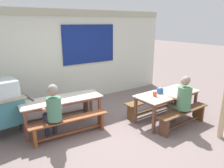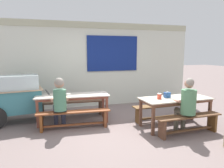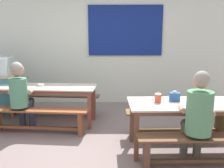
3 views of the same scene
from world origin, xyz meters
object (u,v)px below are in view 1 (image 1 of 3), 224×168
Objects in this scene: bench_far_back at (57,108)px; tissue_box at (160,91)px; person_near_front at (182,99)px; soup_bowl at (56,98)px; dining_table_near at (167,96)px; bench_far_front at (70,124)px; bench_near_back at (152,103)px; dining_table_far at (62,102)px; bench_near_front at (183,116)px; condiment_jar at (155,93)px; person_left_back_turned at (53,108)px.

bench_far_back is 12.44× the size of tissue_box.
person_near_front is 8.46× the size of tissue_box.
bench_far_back is at bearing 73.22° from soup_bowl.
bench_far_front is (-2.36, 0.58, -0.36)m from dining_table_near.
bench_near_back is 12.93× the size of soup_bowl.
bench_far_front is 13.11× the size of soup_bowl.
person_near_front is at bearing -89.75° from bench_near_back.
dining_table_far reaches higher than bench_far_back.
dining_table_near is at bearing -88.08° from bench_near_back.
dining_table_near reaches higher than bench_far_front.
dining_table_near is 1.09× the size of bench_near_front.
tissue_box is at bearing 17.32° from condiment_jar.
dining_table_far reaches higher than bench_far_front.
bench_near_front is (2.31, -2.09, -0.01)m from bench_far_back.
bench_far_front is 2.07m from condiment_jar.
dining_table_near is 2.81m from bench_far_back.
dining_table_far is at bearing 86.12° from bench_far_front.
dining_table_far is at bearing 146.58° from person_near_front.
dining_table_far is 1.09× the size of bench_far_front.
bench_far_back is 3.08m from person_near_front.
condiment_jar is (2.24, -0.66, 0.08)m from person_left_back_turned.
bench_far_front is 1.37× the size of person_near_front.
dining_table_near is 1.01× the size of bench_near_back.
person_near_front reaches higher than dining_table_far.
person_left_back_turned is 9.45× the size of condiment_jar.
person_left_back_turned reaches higher than bench_far_front.
bench_far_front is 2.35m from bench_near_back.
soup_bowl reaches higher than bench_near_back.
bench_far_back is 0.67m from soup_bowl.
dining_table_near is 1.00× the size of bench_far_front.
soup_bowl is at bearing -106.78° from bench_far_back.
person_near_front is (2.31, -1.53, 0.06)m from dining_table_far.
dining_table_far is at bearing -93.88° from bench_far_back.
dining_table_far is at bearing 145.92° from bench_near_front.
dining_table_near is 1.39× the size of person_left_back_turned.
person_near_front is 2.88m from soup_bowl.
tissue_box is (2.18, -0.49, 0.49)m from bench_far_front.
bench_far_front is at bearing -93.88° from dining_table_far.
dining_table_far is at bearing 150.52° from condiment_jar.
dining_table_far is 0.54m from person_left_back_turned.
dining_table_far is at bearing 165.97° from bench_near_back.
bench_near_front is (0.03, -1.01, -0.00)m from bench_near_back.
bench_far_back is at bearing 139.76° from condiment_jar.
bench_far_back is (-2.29, 1.59, -0.35)m from dining_table_near.
person_left_back_turned is at bearing -129.52° from dining_table_far.
bench_far_back is at bearing 144.74° from tissue_box.
bench_near_front is at bearing -42.13° from bench_far_back.
person_left_back_turned reaches higher than bench_near_front.
soup_bowl reaches higher than bench_far_front.
person_near_front reaches higher than condiment_jar.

